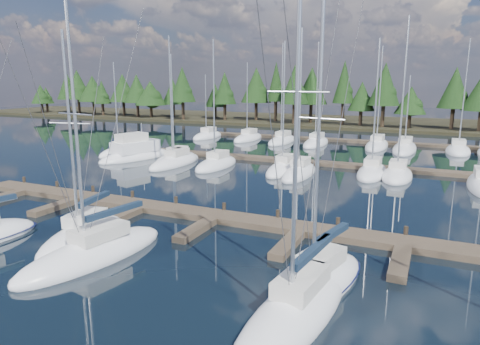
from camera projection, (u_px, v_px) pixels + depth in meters
The scene contains 11 objects.
ground at pixel (277, 182), 39.98m from camera, with size 260.00×260.00×0.00m, color black.
far_shore at pixel (369, 123), 93.30m from camera, with size 220.00×30.00×0.60m, color black.
main_dock at pixel (213, 219), 28.69m from camera, with size 44.00×6.13×0.90m.
back_docks at pixel (326, 150), 57.37m from camera, with size 50.00×21.80×0.40m.
front_sailboat_2 at pixel (83, 237), 25.20m from camera, with size 4.07×7.86×12.75m.
front_sailboat_3 at pixel (94, 253), 22.81m from camera, with size 4.39×9.48×14.00m.
front_sailboat_4 at pixel (317, 282), 19.50m from camera, with size 4.43×8.20×14.12m.
front_sailboat_5 at pixel (296, 309), 17.17m from camera, with size 3.69×9.62×16.20m.
back_sailboat_rows at pixel (323, 154), 53.54m from camera, with size 47.77×32.73×15.85m.
motor_yacht_left at pixel (136, 154), 52.12m from camera, with size 5.98×10.80×5.15m.
tree_line at pixel (346, 91), 84.56m from camera, with size 184.66×12.03×12.71m.
Camera 1 is at (12.99, -6.83, 9.29)m, focal length 32.00 mm.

